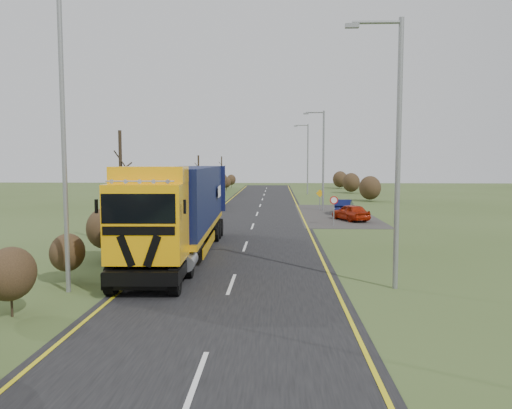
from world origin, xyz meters
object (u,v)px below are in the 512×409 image
object	(u,v)px
streetlight_near	(395,142)
speed_sign	(334,205)
car_red_hatchback	(351,212)
lorry	(182,205)
car_blue_sedan	(344,207)

from	to	relation	value
streetlight_near	speed_sign	distance (m)	17.56
car_red_hatchback	streetlight_near	bearing A→B (deg)	62.38
car_red_hatchback	speed_sign	size ratio (longest dim) A/B	1.78
lorry	speed_sign	bearing A→B (deg)	51.70
lorry	car_red_hatchback	bearing A→B (deg)	52.97
lorry	streetlight_near	distance (m)	10.55
car_red_hatchback	car_blue_sedan	size ratio (longest dim) A/B	0.99
speed_sign	car_blue_sedan	bearing A→B (deg)	77.21
speed_sign	lorry	bearing A→B (deg)	-126.15
lorry	car_red_hatchback	size ratio (longest dim) A/B	4.24
car_blue_sedan	speed_sign	world-z (taller)	speed_sign
streetlight_near	car_red_hatchback	bearing A→B (deg)	85.69
car_blue_sedan	car_red_hatchback	bearing A→B (deg)	101.13
car_blue_sedan	streetlight_near	xyz separation A→B (m)	(-1.70, -25.01, 4.51)
lorry	speed_sign	world-z (taller)	lorry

